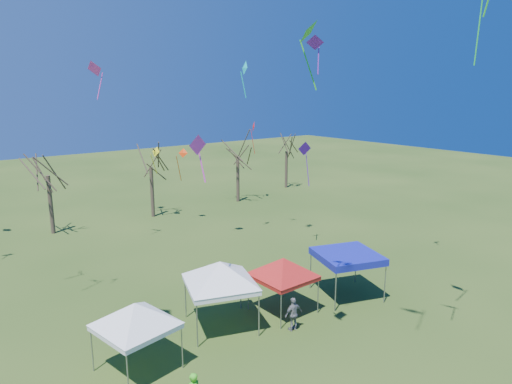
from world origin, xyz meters
The scene contains 19 objects.
ground centered at (0.00, 0.00, 0.00)m, with size 140.00×140.00×0.00m, color #284315.
tree_2 centered at (-2.37, 24.38, 6.29)m, with size 3.71×3.71×8.18m.
tree_3 centered at (6.03, 24.04, 6.08)m, with size 3.59×3.59×7.91m.
tree_4 centered at (15.36, 24.00, 6.06)m, with size 3.58×3.58×7.89m.
tree_5 centered at (23.72, 26.07, 5.73)m, with size 3.39×3.39×7.46m.
tent_white_west centered at (-4.56, 3.24, 2.72)m, with size 3.76×3.76×3.37m.
tent_white_mid centered at (0.00, 4.07, 3.07)m, with size 4.08×4.08×3.81m.
tent_red centered at (3.33, 3.39, 2.70)m, with size 3.80×3.80×3.35m.
tent_blue centered at (7.31, 2.66, 2.27)m, with size 3.99×3.99×2.47m.
person_grey centered at (2.50, 1.69, 0.82)m, with size 0.96×0.40×1.64m, color slate.
kite_25 centered at (1.92, 0.16, 12.79)m, with size 0.81×0.82×1.48m.
kite_1 centered at (-1.53, 3.22, 8.88)m, with size 0.88×0.45×1.98m.
kite_12 centered at (16.50, 22.96, 7.51)m, with size 0.71×1.03×3.27m.
kite_19 centered at (5.88, 22.67, 5.95)m, with size 0.69×0.96×2.41m.
kite_17 centered at (10.88, 9.88, 7.09)m, with size 1.06×0.64×3.13m.
kite_27 centered at (0.28, -1.11, 12.95)m, with size 1.17×1.11×2.34m.
kite_18 centered at (3.00, 6.14, 12.08)m, with size 0.37×0.72×1.82m.
kite_11 centered at (-0.39, 17.79, 12.42)m, with size 1.13×1.33×2.51m.
kite_22 centered at (7.26, 20.49, 5.89)m, with size 0.99×1.03×2.82m.
Camera 1 is at (-10.92, -12.66, 11.07)m, focal length 32.00 mm.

